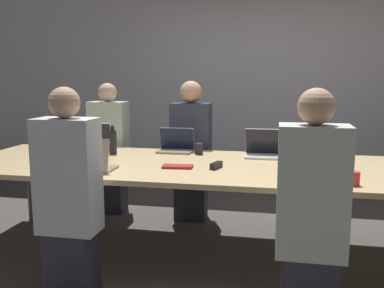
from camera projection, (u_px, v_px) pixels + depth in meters
The scene contains 17 objects.
ground_plane at pixel (238, 255), 3.60m from camera, with size 24.00×24.00×0.00m, color #4C4742.
curtain_wall at pixel (255, 83), 5.48m from camera, with size 12.00×0.06×2.80m.
conference_table at pixel (240, 171), 3.49m from camera, with size 4.76×1.33×0.77m.
laptop_far_left at pixel (95, 142), 4.22m from camera, with size 0.32×0.26×0.26m.
person_far_left at pixel (109, 151), 4.66m from camera, with size 0.40×0.24×1.42m.
bottle_far_left at pixel (113, 142), 4.00m from camera, with size 0.07×0.07×0.27m.
laptop_far_center at pixel (265, 149), 3.86m from camera, with size 0.36×0.25×0.25m.
laptop_far_midleft at pixel (176, 145), 4.11m from camera, with size 0.33×0.22×0.23m.
person_far_midleft at pixel (191, 153), 4.42m from camera, with size 0.40×0.24×1.44m.
cup_far_midleft at pixel (199, 149), 3.98m from camera, with size 0.08×0.08×0.10m.
laptop_near_midright at pixel (310, 174), 2.88m from camera, with size 0.34×0.24×0.24m.
person_near_midright at pixel (311, 215), 2.48m from camera, with size 0.40×0.24×1.43m.
cup_near_midright at pixel (354, 178), 2.85m from camera, with size 0.08×0.08×0.09m.
laptop_near_left at pixel (90, 162), 3.26m from camera, with size 0.34×0.26×0.26m.
person_near_left at pixel (69, 197), 2.87m from camera, with size 0.40×0.24×1.43m.
stapler at pixel (216, 165), 3.37m from camera, with size 0.09×0.16×0.05m.
notebook at pixel (178, 167), 3.40m from camera, with size 0.25×0.14×0.02m.
Camera 1 is at (0.28, -3.42, 1.49)m, focal length 40.00 mm.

